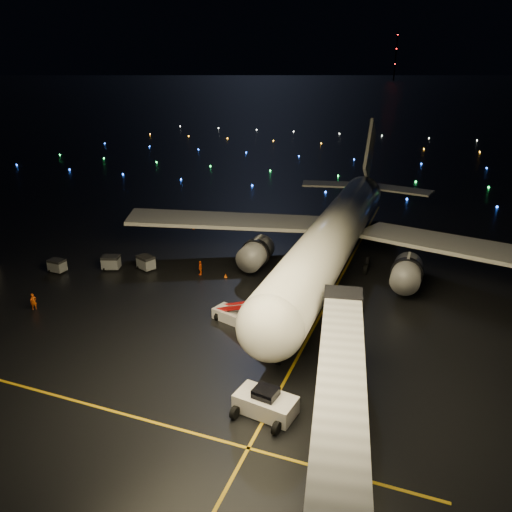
% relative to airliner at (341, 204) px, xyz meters
% --- Properties ---
extents(ground, '(2000.00, 2000.00, 0.00)m').
position_rel_airliner_xyz_m(ground, '(-10.60, 274.82, -8.09)').
color(ground, black).
rests_on(ground, ground).
extents(lane_centre, '(0.25, 80.00, 0.02)m').
position_rel_airliner_xyz_m(lane_centre, '(1.40, -10.18, -8.08)').
color(lane_centre, gold).
rests_on(lane_centre, ground).
extents(lane_cross, '(60.00, 0.25, 0.02)m').
position_rel_airliner_xyz_m(lane_cross, '(-15.60, -35.18, -8.08)').
color(lane_cross, gold).
rests_on(lane_cross, ground).
extents(airliner, '(57.41, 54.57, 16.17)m').
position_rel_airliner_xyz_m(airliner, '(0.00, 0.00, 0.00)').
color(airliner, silver).
rests_on(airliner, ground).
extents(pushback_tug, '(4.82, 3.02, 2.15)m').
position_rel_airliner_xyz_m(pushback_tug, '(1.26, -31.30, -7.01)').
color(pushback_tug, silver).
rests_on(pushback_tug, ground).
extents(belt_loader, '(7.46, 3.95, 3.49)m').
position_rel_airliner_xyz_m(belt_loader, '(-6.28, -19.03, -6.34)').
color(belt_loader, silver).
rests_on(belt_loader, ground).
extents(crew_a, '(0.74, 0.78, 1.80)m').
position_rel_airliner_xyz_m(crew_a, '(-27.42, -24.10, -7.19)').
color(crew_a, '#F6520F').
rests_on(crew_a, ground).
extents(crew_c, '(0.67, 1.14, 1.83)m').
position_rel_airliner_xyz_m(crew_c, '(-15.05, -9.52, -7.17)').
color(crew_c, '#F6520F').
rests_on(crew_c, ground).
extents(safety_cone_0, '(0.55, 0.55, 0.50)m').
position_rel_airliner_xyz_m(safety_cone_0, '(-11.80, -9.20, -7.84)').
color(safety_cone_0, '#EA5308').
rests_on(safety_cone_0, ground).
extents(safety_cone_1, '(0.51, 0.51, 0.52)m').
position_rel_airliner_xyz_m(safety_cone_1, '(-5.83, -1.88, -7.83)').
color(safety_cone_1, '#EA5308').
rests_on(safety_cone_1, ground).
extents(safety_cone_2, '(0.52, 0.52, 0.50)m').
position_rel_airliner_xyz_m(safety_cone_2, '(-11.51, -4.92, -7.84)').
color(safety_cone_2, '#EA5308').
rests_on(safety_cone_2, ground).
extents(safety_cone_3, '(0.57, 0.57, 0.49)m').
position_rel_airliner_xyz_m(safety_cone_3, '(-24.15, 6.22, -7.84)').
color(safety_cone_3, '#EA5308').
rests_on(safety_cone_3, ground).
extents(radio_mast, '(1.80, 1.80, 64.00)m').
position_rel_airliner_xyz_m(radio_mast, '(-70.60, 714.82, 23.91)').
color(radio_mast, black).
rests_on(radio_mast, ground).
extents(taxiway_lights, '(164.00, 92.00, 0.36)m').
position_rel_airliner_xyz_m(taxiway_lights, '(-10.60, 80.82, -7.91)').
color(taxiway_lights, black).
rests_on(taxiway_lights, ground).
extents(baggage_cart_0, '(2.50, 2.10, 1.81)m').
position_rel_airliner_xyz_m(baggage_cart_0, '(-26.38, -11.99, -7.18)').
color(baggage_cart_0, gray).
rests_on(baggage_cart_0, ground).
extents(baggage_cart_1, '(2.50, 2.15, 1.79)m').
position_rel_airliner_xyz_m(baggage_cart_1, '(-22.23, -10.48, -7.19)').
color(baggage_cart_1, gray).
rests_on(baggage_cart_1, ground).
extents(baggage_cart_2, '(2.02, 1.45, 1.67)m').
position_rel_airliner_xyz_m(baggage_cart_2, '(-32.16, -15.10, -7.25)').
color(baggage_cart_2, gray).
rests_on(baggage_cart_2, ground).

